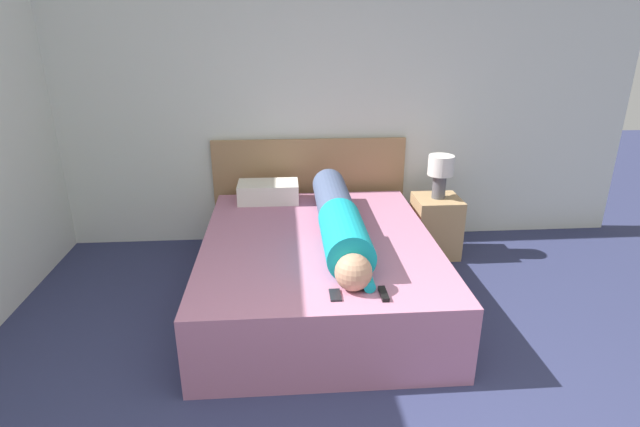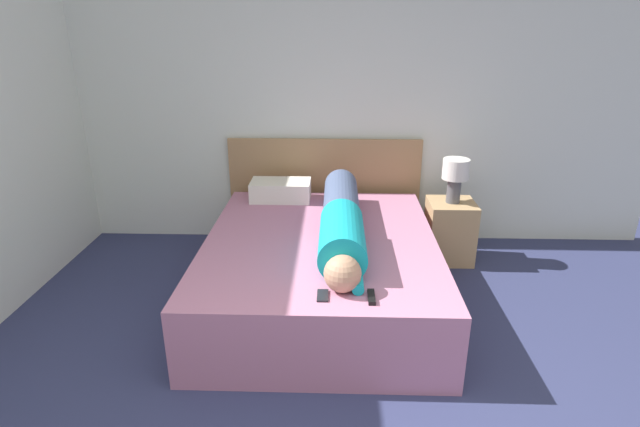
{
  "view_description": "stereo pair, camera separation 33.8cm",
  "coord_description": "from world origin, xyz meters",
  "views": [
    {
      "loc": [
        -0.32,
        -1.23,
        1.97
      ],
      "look_at": [
        -0.09,
        1.92,
        0.76
      ],
      "focal_mm": 28.0,
      "sensor_mm": 36.0,
      "label": 1
    },
    {
      "loc": [
        0.02,
        -1.23,
        1.97
      ],
      "look_at": [
        -0.09,
        1.92,
        0.76
      ],
      "focal_mm": 28.0,
      "sensor_mm": 36.0,
      "label": 2
    }
  ],
  "objects": [
    {
      "name": "wall_back",
      "position": [
        0.0,
        3.31,
        1.3
      ],
      "size": [
        5.84,
        0.06,
        2.6
      ],
      "color": "silver",
      "rests_on": "ground_plane"
    },
    {
      "name": "bed",
      "position": [
        -0.09,
        2.07,
        0.26
      ],
      "size": [
        1.66,
        2.06,
        0.51
      ],
      "color": "#B2708E",
      "rests_on": "ground_plane"
    },
    {
      "name": "headboard",
      "position": [
        -0.09,
        3.24,
        0.49
      ],
      "size": [
        1.78,
        0.04,
        0.98
      ],
      "color": "#A37A51",
      "rests_on": "ground_plane"
    },
    {
      "name": "nightstand",
      "position": [
        1.02,
        2.82,
        0.27
      ],
      "size": [
        0.39,
        0.39,
        0.53
      ],
      "color": "tan",
      "rests_on": "ground_plane"
    },
    {
      "name": "table_lamp",
      "position": [
        1.02,
        2.82,
        0.78
      ],
      "size": [
        0.22,
        0.22,
        0.38
      ],
      "color": "#4C4C51",
      "rests_on": "nightstand"
    },
    {
      "name": "person_lying",
      "position": [
        0.06,
        2.06,
        0.65
      ],
      "size": [
        0.3,
        1.71,
        0.3
      ],
      "color": "tan",
      "rests_on": "bed"
    },
    {
      "name": "pillow_near_headboard",
      "position": [
        -0.46,
        2.91,
        0.59
      ],
      "size": [
        0.52,
        0.3,
        0.17
      ],
      "color": "silver",
      "rests_on": "bed"
    },
    {
      "name": "tv_remote",
      "position": [
        0.23,
        1.23,
        0.52
      ],
      "size": [
        0.04,
        0.15,
        0.02
      ],
      "color": "black",
      "rests_on": "bed"
    },
    {
      "name": "cell_phone",
      "position": [
        -0.05,
        1.25,
        0.52
      ],
      "size": [
        0.06,
        0.13,
        0.01
      ],
      "color": "black",
      "rests_on": "bed"
    }
  ]
}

